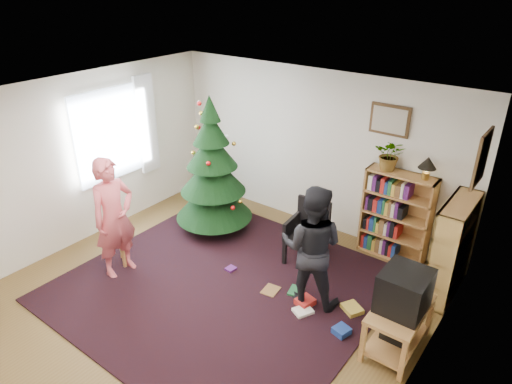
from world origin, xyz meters
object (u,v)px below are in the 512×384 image
Objects in this scene: bookshelf_back at (396,215)px; potted_plant at (390,155)px; picture_back at (390,120)px; christmas_tree at (213,177)px; crt_tv at (404,291)px; stool at (114,233)px; picture_right at (482,158)px; bookshelf_right at (451,248)px; table_lamp at (428,164)px; armchair at (310,229)px; person_standing at (114,218)px; tv_stand at (398,324)px; person_by_chair at (312,247)px.

bookshelf_back is 0.88m from potted_plant.
christmas_tree reaches higher than picture_back.
crt_tv reaches higher than stool.
picture_right reaches higher than picture_back.
christmas_tree reaches higher than bookshelf_right.
bookshelf_right is (0.87, -0.40, 0.00)m from bookshelf_back.
table_lamp reaches higher than stool.
armchair is 2.71m from stool.
picture_right is 0.91× the size of stool.
table_lamp is at bearing 28.13° from armchair.
crt_tv is at bearing -34.13° from armchair.
bookshelf_back is 0.96m from bookshelf_right.
armchair is 2.91× the size of table_lamp.
bookshelf_right is 1.43m from potted_plant.
picture_back is 0.42× the size of bookshelf_right.
person_standing is at bearing 121.01° from bookshelf_right.
potted_plant is at bearing 119.01° from tv_stand.
tv_stand is 1.27m from person_by_chair.
person_by_chair is (-1.43, -1.00, -1.16)m from picture_right.
person_by_chair is 3.55× the size of potted_plant.
crt_tv reaches higher than armchair.
person_by_chair is at bearing -16.19° from christmas_tree.
bookshelf_back is (2.56, 0.98, -0.24)m from christmas_tree.
picture_back is 0.33× the size of person_standing.
picture_right is 2.42m from armchair.
person_standing is (-3.57, -0.91, 0.51)m from tv_stand.
christmas_tree reaches higher than potted_plant.
crt_tv is at bearing -72.09° from person_standing.
person_by_chair reaches higher than bookshelf_right.
person_by_chair is 1.90m from table_lamp.
potted_plant is 1.43× the size of table_lamp.
person_by_chair is at bearing 132.65° from bookshelf_right.
table_lamp is (2.86, 0.98, 0.60)m from christmas_tree.
armchair is (-1.66, 0.90, 0.16)m from tv_stand.
picture_back is 0.61× the size of armchair.
christmas_tree reaches higher than crt_tv.
christmas_tree is at bearing -179.44° from armchair.
stool is at bearing -142.21° from table_lamp.
tv_stand is 0.55× the size of person_by_chair.
table_lamp is (-0.45, 1.71, 1.19)m from tv_stand.
christmas_tree is 3.31× the size of stool.
picture_right is 1.02m from table_lamp.
christmas_tree is 1.68× the size of bookshelf_right.
bookshelf_right is 2.54× the size of crt_tv.
crt_tv is (-0.00, 0.00, 0.45)m from tv_stand.
person_standing is (-2.82, -2.62, 0.17)m from bookshelf_back.
picture_back is 2.08m from person_by_chair.
picture_back is at bearing 65.78° from bookshelf_right.
picture_right is at bearing 0.91° from armchair.
crt_tv reaches higher than tv_stand.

